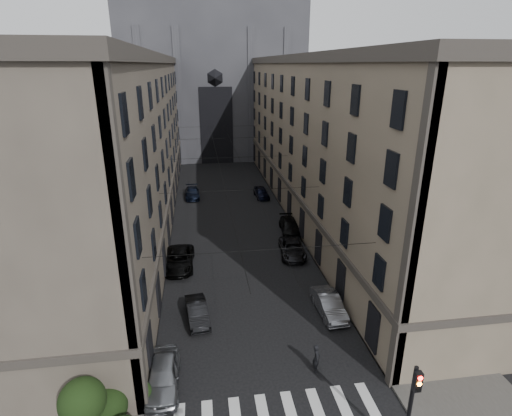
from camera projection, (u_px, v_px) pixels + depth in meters
name	position (u px, v px, depth m)	size (l,w,h in m)	color
sidewalk_left	(144.00, 218.00, 48.88)	(7.00, 80.00, 0.15)	#383533
sidewalk_right	(311.00, 209.00, 51.72)	(7.00, 80.00, 0.15)	#383533
zebra_crossing	(278.00, 416.00, 21.48)	(11.00, 3.20, 0.01)	beige
building_left	(110.00, 143.00, 45.33)	(13.60, 60.60, 18.85)	#4C443A
building_right	(337.00, 138.00, 48.97)	(13.60, 60.60, 18.85)	brown
gothic_tower	(212.00, 64.00, 80.53)	(35.00, 23.00, 58.00)	#2D2D33
traffic_light_right	(412.00, 402.00, 18.25)	(0.34, 0.50, 5.20)	black
shrub_cluster	(105.00, 409.00, 19.69)	(3.90, 4.40, 3.90)	black
tram_wires	(229.00, 158.00, 47.52)	(14.00, 60.00, 0.43)	black
car_left_near	(163.00, 376.00, 23.16)	(1.91, 4.74, 1.61)	slate
car_left_midnear	(197.00, 312.00, 29.33)	(1.45, 4.17, 1.37)	black
car_left_midfar	(179.00, 260.00, 36.95)	(2.60, 5.64, 1.57)	black
car_left_far	(192.00, 193.00, 56.32)	(1.95, 4.80, 1.39)	black
car_right_near	(329.00, 304.00, 30.11)	(1.60, 4.58, 1.51)	slate
car_right_midnear	(292.00, 249.00, 39.32)	(2.34, 5.08, 1.41)	black
car_right_midfar	(290.00, 226.00, 44.70)	(2.02, 4.98, 1.45)	black
car_right_far	(261.00, 192.00, 56.42)	(1.74, 4.32, 1.47)	black
pedestrian	(316.00, 358.00, 24.36)	(0.69, 0.45, 1.89)	black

